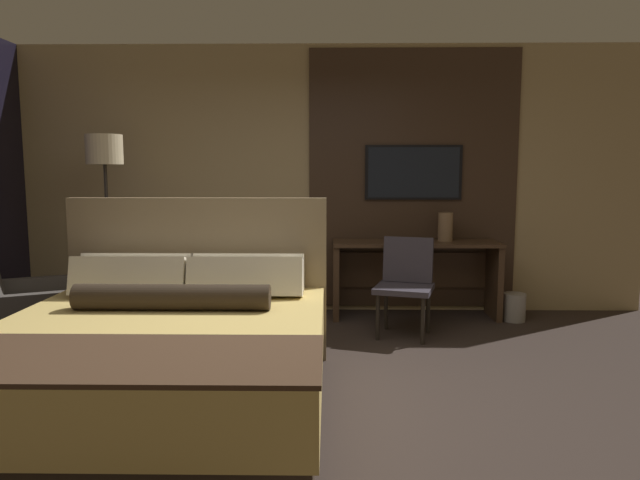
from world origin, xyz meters
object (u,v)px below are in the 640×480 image
(desk_chair, at_px, (406,277))
(vase_tall, at_px, (445,227))
(tv, at_px, (413,172))
(waste_bin, at_px, (514,307))
(bed, at_px, (165,354))
(desk, at_px, (415,266))
(floor_lamp, at_px, (105,165))
(armchair_by_window, at_px, (31,317))

(desk_chair, xyz_separation_m, vase_tall, (0.48, 0.66, 0.40))
(tv, relative_size, waste_bin, 3.60)
(desk_chair, distance_m, waste_bin, 1.31)
(bed, bearing_deg, desk, 50.95)
(tv, relative_size, floor_lamp, 0.55)
(bed, xyz_separation_m, armchair_by_window, (-1.55, 1.33, -0.11))
(floor_lamp, distance_m, waste_bin, 4.23)
(desk_chair, height_order, armchair_by_window, desk_chair)
(vase_tall, bearing_deg, waste_bin, -15.64)
(desk, distance_m, desk_chair, 0.67)
(desk_chair, height_order, vase_tall, vase_tall)
(desk_chair, distance_m, armchair_by_window, 3.32)
(desk_chair, relative_size, armchair_by_window, 0.78)
(tv, bearing_deg, bed, -126.68)
(tv, distance_m, desk_chair, 1.29)
(desk_chair, relative_size, floor_lamp, 0.48)
(desk, height_order, desk_chair, desk_chair)
(desk, xyz_separation_m, desk_chair, (-0.18, -0.65, 0.00))
(floor_lamp, xyz_separation_m, vase_tall, (3.31, 0.39, -0.62))
(desk, height_order, tv, tv)
(desk, bearing_deg, bed, -129.05)
(desk_chair, bearing_deg, tv, 95.24)
(desk, bearing_deg, floor_lamp, -172.72)
(desk_chair, bearing_deg, vase_tall, 70.50)
(bed, bearing_deg, waste_bin, 36.94)
(armchair_by_window, bearing_deg, desk, -98.68)
(bed, bearing_deg, tv, 53.32)
(vase_tall, bearing_deg, bed, -133.19)
(floor_lamp, distance_m, vase_tall, 3.39)
(desk, relative_size, tv, 1.66)
(armchair_by_window, height_order, waste_bin, armchair_by_window)
(desk_chair, distance_m, vase_tall, 0.91)
(desk_chair, relative_size, waste_bin, 3.17)
(desk_chair, distance_m, floor_lamp, 3.02)
(bed, relative_size, tv, 2.16)
(desk, bearing_deg, tv, 90.00)
(bed, relative_size, floor_lamp, 1.19)
(bed, xyz_separation_m, floor_lamp, (-1.10, 1.97, 1.19))
(vase_tall, height_order, waste_bin, vase_tall)
(tv, height_order, desk_chair, tv)
(desk, xyz_separation_m, armchair_by_window, (-3.46, -1.03, -0.28))
(tv, height_order, floor_lamp, floor_lamp)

